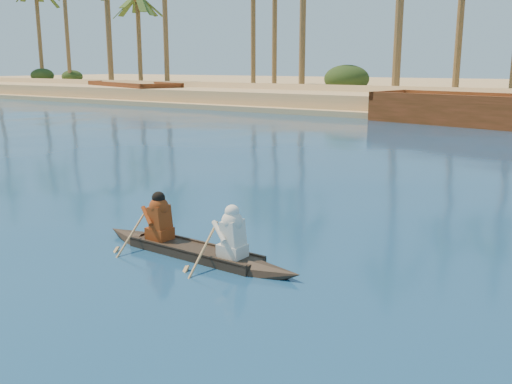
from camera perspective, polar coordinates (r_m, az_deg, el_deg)
The scene contains 7 objects.
ground at distance 18.08m, azimuth -18.68°, elevation 1.60°, with size 160.00×160.00×0.00m, color navy.
sandy_embankment at distance 59.49m, azimuth 19.96°, elevation 9.29°, with size 150.00×51.00×1.50m.
palm_grove at distance 48.20m, azimuth 17.10°, elevation 17.78°, with size 110.00×14.00×16.00m, color #3A531D, non-canonical shape.
shrub_cluster at distance 44.68m, azimuth 15.22°, elevation 9.59°, with size 100.00×6.00×2.40m, color black, non-canonical shape.
canoe at distance 9.98m, azimuth -6.18°, elevation -5.12°, with size 4.35×0.76×1.19m.
barge_left at distance 54.01m, azimuth -12.18°, elevation 9.67°, with size 12.54×7.84×1.98m.
barge_mid at distance 33.67m, azimuth 21.57°, elevation 7.41°, with size 12.37×6.06×1.98m.
Camera 1 is at (14.09, -10.84, 3.27)m, focal length 40.00 mm.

